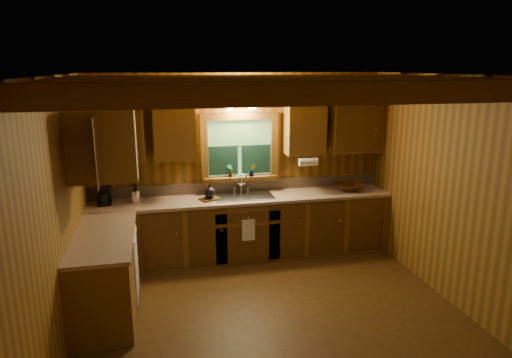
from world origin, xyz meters
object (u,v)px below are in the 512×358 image
Objects in this scene: sink at (244,199)px; cutting_board at (210,199)px; wicker_basket at (348,187)px; coffee_maker at (104,193)px.

cutting_board is (-0.48, -0.06, 0.06)m from sink.
sink is at bearing 179.45° from wicker_basket.
wicker_basket is at bearing -22.03° from cutting_board.
cutting_board is (1.39, -0.11, -0.14)m from coffee_maker.
sink is 2.02× the size of wicker_basket.
sink is at bearing -3.60° from coffee_maker.
sink is at bearing -16.56° from cutting_board.
wicker_basket is (3.45, -0.07, -0.10)m from coffee_maker.
coffee_maker is at bearing 178.82° from wicker_basket.
cutting_board is at bearing -6.50° from coffee_maker.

